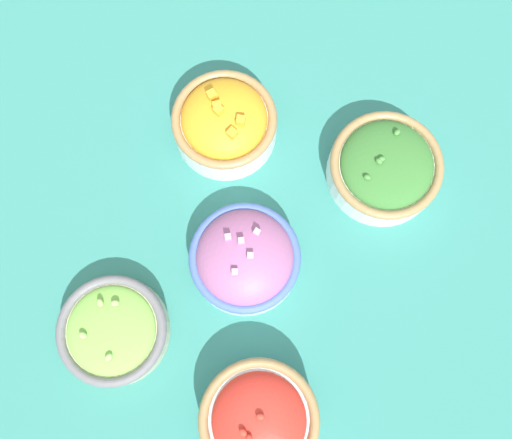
% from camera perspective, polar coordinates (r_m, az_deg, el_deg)
% --- Properties ---
extents(ground_plane, '(3.00, 3.00, 0.00)m').
position_cam_1_polar(ground_plane, '(0.76, -0.00, -0.52)').
color(ground_plane, '#337F75').
extents(bowl_lettuce, '(0.14, 0.14, 0.05)m').
position_cam_1_polar(bowl_lettuce, '(0.74, -14.12, -10.71)').
color(bowl_lettuce, beige).
rests_on(bowl_lettuce, ground_plane).
extents(bowl_broccoli, '(0.15, 0.15, 0.07)m').
position_cam_1_polar(bowl_broccoli, '(0.76, 12.77, 5.13)').
color(bowl_broccoli, white).
rests_on(bowl_broccoli, ground_plane).
extents(bowl_squash, '(0.14, 0.14, 0.09)m').
position_cam_1_polar(bowl_squash, '(0.76, -3.15, 9.65)').
color(bowl_squash, white).
rests_on(bowl_squash, ground_plane).
extents(bowl_cherry_tomatoes, '(0.14, 0.14, 0.08)m').
position_cam_1_polar(bowl_cherry_tomatoes, '(0.70, 0.30, -19.32)').
color(bowl_cherry_tomatoes, '#B2C1CC').
rests_on(bowl_cherry_tomatoes, ground_plane).
extents(bowl_red_onion, '(0.14, 0.14, 0.08)m').
position_cam_1_polar(bowl_red_onion, '(0.72, -1.11, -3.90)').
color(bowl_red_onion, silver).
rests_on(bowl_red_onion, ground_plane).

